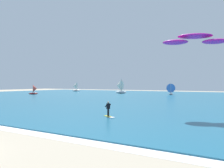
{
  "coord_description": "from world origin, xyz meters",
  "views": [
    {
      "loc": [
        13.14,
        -4.9,
        3.73
      ],
      "look_at": [
        0.29,
        17.49,
        3.69
      ],
      "focal_mm": 34.55,
      "sensor_mm": 36.0,
      "label": 1
    }
  ],
  "objects": [
    {
      "name": "sailboat_mid_right",
      "position": [
        -25.05,
        67.22,
        2.63
      ],
      "size": [
        4.69,
        3.96,
        5.53
      ],
      "color": "white",
      "rests_on": "ocean"
    },
    {
      "name": "kitesurfer",
      "position": [
        1.11,
        15.38,
        0.7
      ],
      "size": [
        1.92,
        1.6,
        1.67
      ],
      "color": "yellow",
      "rests_on": "ocean"
    },
    {
      "name": "sailboat_leading",
      "position": [
        -46.44,
        45.71,
        1.75
      ],
      "size": [
        3.11,
        3.22,
        3.6
      ],
      "color": "maroon",
      "rests_on": "ocean"
    },
    {
      "name": "ocean",
      "position": [
        0.0,
        51.75,
        0.05
      ],
      "size": [
        160.0,
        90.0,
        0.1
      ],
      "primitive_type": "cube",
      "color": "#1E607F",
      "rests_on": "ground"
    },
    {
      "name": "shoreline_foam",
      "position": [
        1.59,
        6.62,
        0.01
      ],
      "size": [
        92.81,
        2.1,
        0.01
      ],
      "primitive_type": "cube",
      "color": "white",
      "rests_on": "ground"
    },
    {
      "name": "sailboat_far_right",
      "position": [
        -53.41,
        75.58,
        2.22
      ],
      "size": [
        4.12,
        3.69,
        4.64
      ],
      "color": "white",
      "rests_on": "ocean"
    },
    {
      "name": "sailboat_heeled_over",
      "position": [
        -5.32,
        66.54,
        1.96
      ],
      "size": [
        3.0,
        3.51,
        4.06
      ],
      "color": "white",
      "rests_on": "ocean"
    },
    {
      "name": "kite",
      "position": [
        9.16,
        20.92,
        8.73
      ],
      "size": [
        7.54,
        5.02,
        1.1
      ],
      "color": "#B21999"
    }
  ]
}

